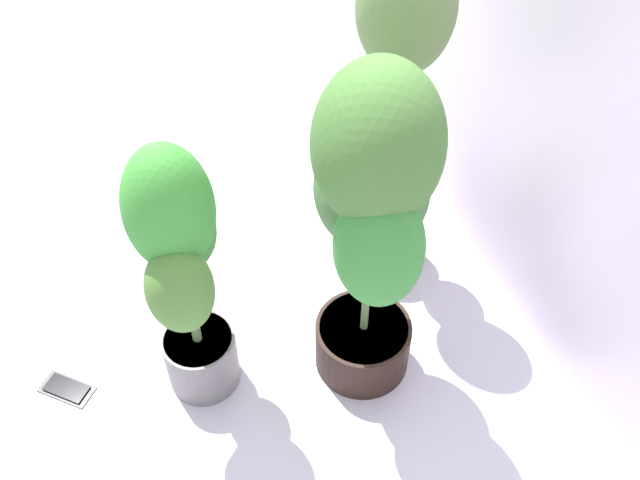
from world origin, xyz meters
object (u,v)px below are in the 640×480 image
potted_plant_back_center (396,95)px  cell_phone (67,389)px  potted_plant_front_right (182,267)px  potted_plant_back_right (373,210)px

potted_plant_back_center → cell_phone: potted_plant_back_center is taller
potted_plant_front_right → cell_phone: (-0.09, -0.36, -0.45)m
potted_plant_back_center → cell_phone: (0.18, -0.98, -0.58)m
potted_plant_back_right → cell_phone: 0.97m
cell_phone → potted_plant_front_right: bearing=118.1°
potted_plant_front_right → cell_phone: size_ratio=5.13×
potted_plant_back_center → potted_plant_front_right: bearing=-67.0°
potted_plant_back_right → potted_plant_back_center: bearing=149.1°
potted_plant_front_right → potted_plant_back_right: bearing=78.5°
cell_phone → potted_plant_back_center: bearing=142.1°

